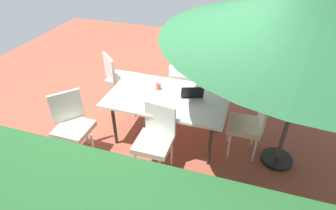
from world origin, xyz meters
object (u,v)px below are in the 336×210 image
chair_south (184,86)px  chair_southeast (118,76)px  laptop (192,94)px  chair_northeast (72,123)px  patio_umbrella (321,16)px  dining_table (168,99)px  chair_west (249,123)px  cup (158,86)px  chair_north (155,137)px

chair_south → chair_southeast: (1.21, 0.04, 0.00)m
laptop → chair_northeast: bearing=9.7°
patio_umbrella → chair_south: size_ratio=3.44×
dining_table → patio_umbrella: 2.15m
laptop → patio_umbrella: bearing=156.4°
chair_northeast → laptop: bearing=-18.8°
chair_west → cup: (1.39, -0.11, 0.27)m
chair_south → laptop: laptop is taller
patio_umbrella → dining_table: bearing=-0.6°
patio_umbrella → chair_south: 2.36m
patio_umbrella → laptop: (1.33, -0.10, -1.27)m
chair_northeast → chair_west: size_ratio=1.00×
chair_north → chair_west: 1.34m
cup → laptop: bearing=173.8°
laptop → chair_south: bearing=-85.5°
cup → dining_table: bearing=144.2°
chair_northeast → chair_west: 2.49m
dining_table → chair_northeast: 1.40m
chair_south → laptop: 0.76m
chair_north → cup: size_ratio=10.22×
chair_southeast → chair_west: 2.44m
chair_north → chair_southeast: bearing=139.0°
chair_southeast → cup: 1.14m
chair_southeast → chair_northeast: size_ratio=1.00×
patio_umbrella → chair_west: size_ratio=3.44×
dining_table → chair_north: chair_north is taller
patio_umbrella → cup: size_ratio=35.12×
chair_west → cup: 1.42m
chair_north → dining_table: bearing=100.8°
patio_umbrella → laptop: 1.84m
laptop → cup: 0.53m
chair_south → chair_north: (0.01, 1.40, 0.00)m
chair_south → chair_north: same height
dining_table → chair_northeast: size_ratio=1.78×
dining_table → cup: size_ratio=18.22×
laptop → dining_table: bearing=-4.5°
chair_northeast → patio_umbrella: bearing=-33.3°
dining_table → chair_south: (-0.05, -0.74, -0.17)m
chair_south → chair_north: 1.40m
patio_umbrella → chair_north: 2.33m
cup → chair_south: bearing=-112.5°
dining_table → laptop: laptop is taller
chair_north → chair_west: same height
chair_southeast → laptop: size_ratio=2.56×
chair_northeast → chair_west: bearing=-29.5°
patio_umbrella → laptop: bearing=-4.5°
dining_table → chair_north: 0.69m
chair_southeast → laptop: 1.64m
chair_west → laptop: 0.90m
patio_umbrella → chair_south: (1.61, -0.76, -1.54)m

